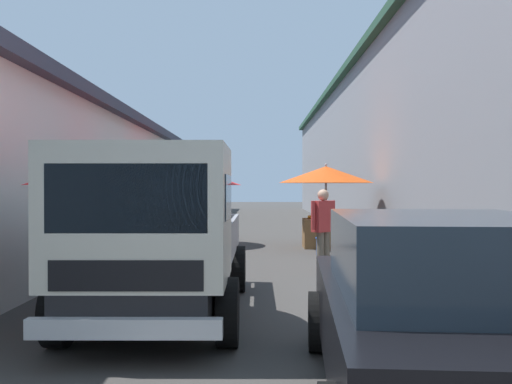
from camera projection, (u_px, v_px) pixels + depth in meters
ground at (258, 249)px, 14.96m from camera, size 90.00×90.00×0.00m
building_left_whitewash at (35, 182)px, 17.21m from camera, size 49.80×7.50×3.58m
building_right_concrete at (482, 141)px, 17.16m from camera, size 49.80×7.50×6.10m
fruit_stall_near_right at (133, 183)px, 6.78m from camera, size 2.56×2.56×2.17m
fruit_stall_near_left at (325, 183)px, 15.21m from camera, size 2.56×2.56×2.29m
fruit_stall_mid_lane at (140, 182)px, 10.59m from camera, size 2.17×2.17×2.30m
fruit_stall_far_left at (189, 183)px, 15.87m from camera, size 2.69×2.69×2.23m
hatchback_car at (440, 309)px, 4.23m from camera, size 4.02×2.15×1.45m
delivery_truck at (155, 240)px, 6.50m from camera, size 4.92×1.97×2.08m
vendor_by_crates at (140, 221)px, 13.08m from camera, size 0.36×0.57×1.52m
vendor_in_shade at (323, 225)px, 10.77m from camera, size 0.46×0.50×1.61m
parked_scooter at (132, 241)px, 12.56m from camera, size 1.66×0.62×1.14m
plastic_stool at (322, 242)px, 13.55m from camera, size 0.30×0.30×0.43m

